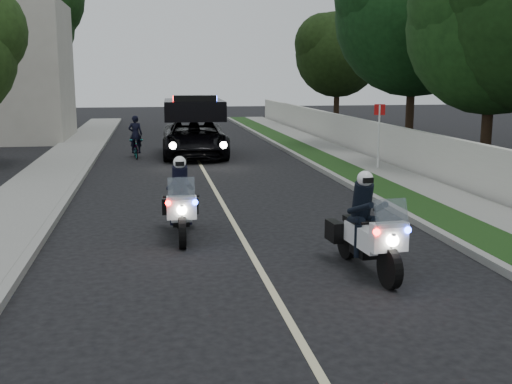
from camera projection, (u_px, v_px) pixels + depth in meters
ground at (292, 325)px, 8.41m from camera, size 120.00×120.00×0.00m
curb_right at (350, 185)px, 18.76m from camera, size 0.20×60.00×0.15m
grass_verge at (372, 184)px, 18.87m from camera, size 1.20×60.00×0.16m
sidewalk_right at (412, 183)px, 19.08m from camera, size 1.40×60.00×0.16m
property_wall at (444, 161)px, 19.12m from camera, size 0.22×60.00×1.50m
curb_left at (71, 193)px, 17.41m from camera, size 0.20×60.00×0.15m
sidewalk_left at (30, 194)px, 17.23m from camera, size 2.00×60.00×0.16m
lane_marking at (216, 191)px, 18.10m from camera, size 0.12×50.00×0.01m
police_moto_left at (181, 237)px, 12.99m from camera, size 0.75×2.02×1.71m
police_moto_right at (366, 272)px, 10.71m from camera, size 0.91×2.12×1.76m
police_suv at (195, 156)px, 25.96m from camera, size 2.80×5.73×2.75m
bicycle at (136, 158)px, 25.44m from camera, size 0.68×1.58×0.81m
cyclist at (136, 158)px, 25.44m from camera, size 0.58×0.40×1.54m
sign_post at (377, 172)px, 21.75m from camera, size 0.49×0.49×2.45m
tree_right_b at (483, 175)px, 21.13m from camera, size 7.33×7.33×9.42m
tree_right_d at (408, 152)px, 27.42m from camera, size 7.34×7.34×11.21m
tree_right_e at (336, 127)px, 40.30m from camera, size 7.02×7.02×9.01m
tree_left_far at (16, 133)px, 36.24m from camera, size 9.85×9.85×12.42m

